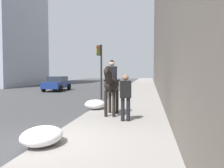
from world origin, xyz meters
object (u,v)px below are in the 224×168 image
(pedestrian_greeting, at_px, (126,94))
(car_near_lane, at_px, (57,83))
(traffic_light_near_curb, at_px, (100,63))
(mounted_horse_near, at_px, (111,84))

(pedestrian_greeting, relative_size, car_near_lane, 0.41)
(pedestrian_greeting, xyz_separation_m, car_near_lane, (13.99, 8.24, -0.35))
(car_near_lane, xyz_separation_m, traffic_light_near_curb, (-6.36, -5.70, 1.78))
(mounted_horse_near, bearing_deg, traffic_light_near_curb, -163.53)
(pedestrian_greeting, bearing_deg, traffic_light_near_curb, 8.67)
(car_near_lane, height_order, traffic_light_near_curb, traffic_light_near_curb)
(car_near_lane, bearing_deg, pedestrian_greeting, 28.62)
(car_near_lane, bearing_deg, traffic_light_near_curb, 39.97)
(mounted_horse_near, distance_m, traffic_light_near_curb, 6.87)
(traffic_light_near_curb, bearing_deg, mounted_horse_near, -164.20)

